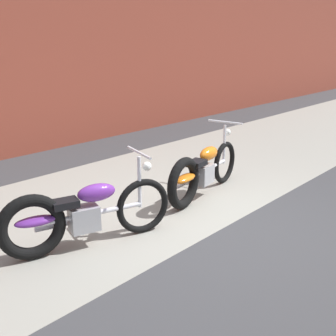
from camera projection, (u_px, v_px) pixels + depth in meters
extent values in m
plane|color=#38383A|center=(222.00, 229.00, 5.14)|extent=(80.00, 80.00, 0.00)
cube|color=gray|center=(127.00, 195.00, 6.26)|extent=(36.00, 3.50, 0.01)
torus|color=black|center=(143.00, 206.00, 4.96)|extent=(0.67, 0.29, 0.68)
torus|color=black|center=(31.00, 227.00, 4.34)|extent=(0.73, 0.35, 0.73)
cylinder|color=silver|center=(91.00, 214.00, 4.64)|extent=(1.19, 0.43, 0.06)
cube|color=#99999E|center=(84.00, 219.00, 4.61)|extent=(0.37, 0.31, 0.28)
ellipsoid|color=#6B2D93|center=(96.00, 192.00, 4.61)|extent=(0.48, 0.32, 0.20)
ellipsoid|color=#6B2D93|center=(36.00, 221.00, 4.34)|extent=(0.47, 0.31, 0.10)
cube|color=black|center=(65.00, 204.00, 4.45)|extent=(0.33, 0.28, 0.08)
cylinder|color=silver|center=(139.00, 182.00, 4.85)|extent=(0.06, 0.06, 0.62)
cylinder|color=silver|center=(139.00, 153.00, 4.74)|extent=(0.21, 0.56, 0.03)
sphere|color=white|center=(147.00, 166.00, 4.84)|extent=(0.11, 0.11, 0.11)
cylinder|color=silver|center=(60.00, 225.00, 4.65)|extent=(0.54, 0.23, 0.06)
torus|color=black|center=(224.00, 162.00, 6.72)|extent=(0.68, 0.19, 0.68)
torus|color=black|center=(184.00, 183.00, 5.67)|extent=(0.74, 0.25, 0.73)
cylinder|color=silver|center=(206.00, 170.00, 6.18)|extent=(1.23, 0.26, 0.06)
cube|color=#99999E|center=(203.00, 174.00, 6.13)|extent=(0.35, 0.27, 0.28)
ellipsoid|color=orange|center=(209.00, 154.00, 6.18)|extent=(0.47, 0.26, 0.20)
ellipsoid|color=orange|center=(185.00, 178.00, 5.69)|extent=(0.46, 0.25, 0.10)
cube|color=black|center=(197.00, 163.00, 5.91)|extent=(0.31, 0.24, 0.08)
cylinder|color=silver|center=(224.00, 144.00, 6.59)|extent=(0.05, 0.05, 0.62)
cylinder|color=silver|center=(225.00, 122.00, 6.49)|extent=(0.13, 0.58, 0.03)
sphere|color=white|center=(227.00, 132.00, 6.62)|extent=(0.11, 0.11, 0.11)
cylinder|color=silver|center=(186.00, 182.00, 6.04)|extent=(0.55, 0.15, 0.06)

